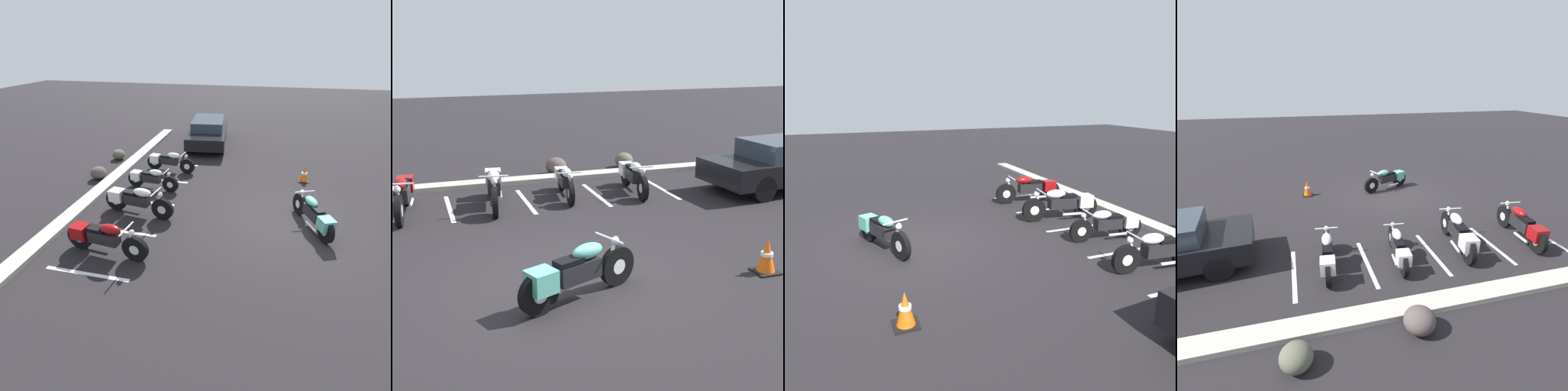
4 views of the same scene
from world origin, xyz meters
TOP-DOWN VIEW (x-y plane):
  - ground at (0.00, 0.00)m, footprint 60.00×60.00m
  - motorcycle_teal_featured at (-0.02, -0.68)m, footprint 2.05×1.00m
  - parked_bike_0 at (-2.37, 4.57)m, footprint 0.66×2.26m
  - parked_bike_1 at (-0.35, 4.55)m, footprint 0.73×2.28m
  - parked_bike_2 at (1.43, 4.72)m, footprint 0.59×1.95m
  - parked_bike_3 at (3.19, 4.59)m, footprint 0.61×2.05m
  - concrete_curb at (0.00, 6.42)m, footprint 18.00×0.50m
  - landscape_rock_0 at (1.82, 6.99)m, footprint 0.81×0.80m
  - landscape_rock_1 at (4.02, 7.19)m, footprint 0.68×0.68m
  - traffic_cone at (3.32, -0.73)m, footprint 0.40×0.40m
  - stall_line_0 at (-3.18, 4.59)m, footprint 0.10×2.10m
  - stall_line_1 at (-1.39, 4.59)m, footprint 0.10×2.10m
  - stall_line_2 at (0.41, 4.59)m, footprint 0.10×2.10m
  - stall_line_3 at (2.21, 4.59)m, footprint 0.10×2.10m
  - stall_line_4 at (4.00, 4.59)m, footprint 0.10×2.10m

SIDE VIEW (x-z plane):
  - ground at x=0.00m, z-range 0.00..0.00m
  - stall_line_0 at x=-3.18m, z-range 0.00..0.00m
  - stall_line_1 at x=-1.39m, z-range 0.00..0.00m
  - stall_line_2 at x=0.41m, z-range 0.00..0.00m
  - stall_line_3 at x=2.21m, z-range 0.00..0.00m
  - stall_line_4 at x=4.00m, z-range 0.00..0.00m
  - concrete_curb at x=0.00m, z-range 0.00..0.12m
  - landscape_rock_1 at x=4.02m, z-range 0.00..0.45m
  - landscape_rock_0 at x=1.82m, z-range 0.00..0.49m
  - traffic_cone at x=3.32m, z-range -0.02..0.57m
  - parked_bike_2 at x=1.43m, z-range 0.02..0.79m
  - parked_bike_3 at x=3.19m, z-range 0.03..0.83m
  - motorcycle_teal_featured at x=-0.02m, z-range 0.03..0.88m
  - parked_bike_0 at x=-2.37m, z-range 0.03..0.92m
  - parked_bike_1 at x=-0.35m, z-range 0.03..0.93m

